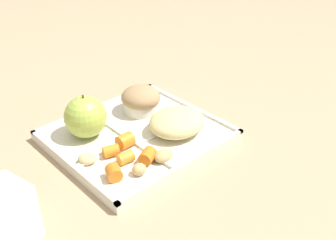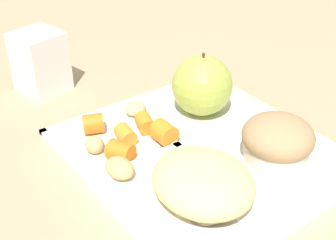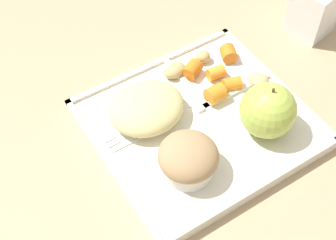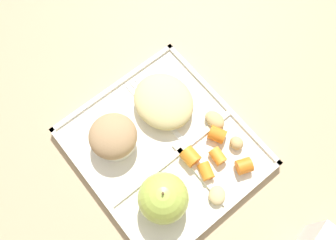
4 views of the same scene
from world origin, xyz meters
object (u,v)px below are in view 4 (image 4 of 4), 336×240
(lunch_tray, at_px, (164,148))
(bran_muffin, at_px, (113,137))
(green_apple, at_px, (163,198))
(plastic_fork, at_px, (151,105))

(lunch_tray, distance_m, bran_muffin, 0.09)
(lunch_tray, xyz_separation_m, green_apple, (-0.07, 0.06, 0.05))
(green_apple, xyz_separation_m, plastic_fork, (0.15, -0.09, -0.04))
(bran_muffin, bearing_deg, green_apple, 180.00)
(plastic_fork, bearing_deg, lunch_tray, 158.23)
(lunch_tray, relative_size, plastic_fork, 2.13)
(lunch_tray, relative_size, green_apple, 3.53)
(lunch_tray, bearing_deg, plastic_fork, -21.77)
(green_apple, bearing_deg, bran_muffin, -0.00)
(lunch_tray, bearing_deg, bran_muffin, 44.75)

